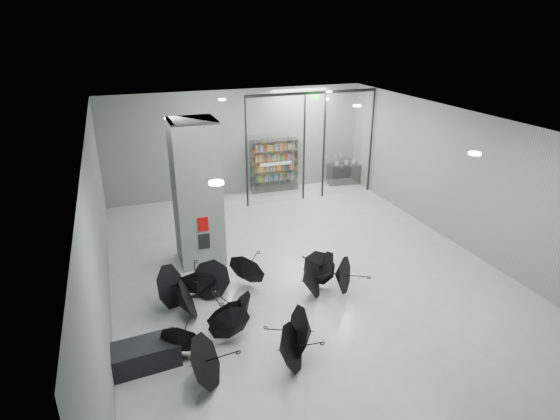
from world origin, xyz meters
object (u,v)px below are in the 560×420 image
object	(u,v)px
column	(197,193)
bench	(139,356)
bookshelf	(274,166)
shop_counter	(344,174)
umbrella_cluster	(247,306)

from	to	relation	value
column	bench	size ratio (longest dim) A/B	2.59
bench	bookshelf	distance (m)	10.56
column	bookshelf	world-z (taller)	column
column	shop_counter	bearing A→B (deg)	33.63
column	shop_counter	size ratio (longest dim) A/B	2.92
bench	umbrella_cluster	bearing A→B (deg)	14.51
bench	umbrella_cluster	world-z (taller)	umbrella_cluster
bench	shop_counter	bearing A→B (deg)	39.75
column	shop_counter	world-z (taller)	column
shop_counter	umbrella_cluster	xyz separation A→B (m)	(-6.44, -7.74, -0.10)
bench	umbrella_cluster	xyz separation A→B (m)	(2.44, 0.83, 0.06)
column	bookshelf	xyz separation A→B (m)	(3.89, 4.75, -0.97)
column	bench	world-z (taller)	column
column	umbrella_cluster	bearing A→B (deg)	-82.03
bookshelf	shop_counter	bearing A→B (deg)	-0.96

